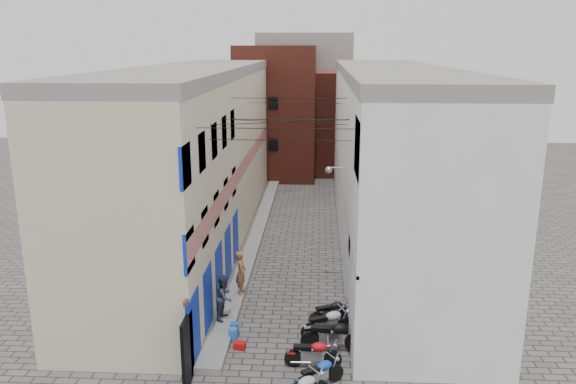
% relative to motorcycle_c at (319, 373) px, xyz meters
% --- Properties ---
extents(ground, '(90.00, 90.00, 0.00)m').
position_rel_motorcycle_c_xyz_m(ground, '(-1.46, 0.41, -0.51)').
color(ground, '#54524F').
rests_on(ground, ground).
extents(plinth, '(0.90, 26.00, 0.25)m').
position_rel_motorcycle_c_xyz_m(plinth, '(-3.51, 13.41, -0.38)').
color(plinth, gray).
rests_on(plinth, ground).
extents(building_left, '(5.10, 27.00, 9.00)m').
position_rel_motorcycle_c_xyz_m(building_left, '(-6.44, 13.36, 3.99)').
color(building_left, beige).
rests_on(building_left, ground).
extents(building_right, '(5.94, 26.00, 9.00)m').
position_rel_motorcycle_c_xyz_m(building_right, '(3.54, 13.41, 4.00)').
color(building_right, silver).
rests_on(building_right, ground).
extents(building_far_brick_left, '(6.00, 6.00, 10.00)m').
position_rel_motorcycle_c_xyz_m(building_far_brick_left, '(-3.46, 28.41, 4.49)').
color(building_far_brick_left, maroon).
rests_on(building_far_brick_left, ground).
extents(building_far_brick_right, '(5.00, 6.00, 8.00)m').
position_rel_motorcycle_c_xyz_m(building_far_brick_right, '(1.54, 30.41, 3.49)').
color(building_far_brick_right, maroon).
rests_on(building_far_brick_right, ground).
extents(building_far_concrete, '(8.00, 5.00, 11.00)m').
position_rel_motorcycle_c_xyz_m(building_far_concrete, '(-1.46, 34.41, 4.99)').
color(building_far_concrete, gray).
rests_on(building_far_concrete, ground).
extents(far_shopfront, '(2.00, 0.30, 2.40)m').
position_rel_motorcycle_c_xyz_m(far_shopfront, '(-1.46, 25.61, 0.69)').
color(far_shopfront, black).
rests_on(far_shopfront, ground).
extents(overhead_wires, '(5.80, 13.02, 1.32)m').
position_rel_motorcycle_c_xyz_m(overhead_wires, '(-1.46, 8.06, 6.62)').
color(overhead_wires, black).
rests_on(overhead_wires, ground).
extents(motorcycle_c, '(1.75, 1.45, 1.01)m').
position_rel_motorcycle_c_xyz_m(motorcycle_c, '(0.00, 0.00, 0.00)').
color(motorcycle_c, blue).
rests_on(motorcycle_c, ground).
extents(motorcycle_d, '(1.84, 0.59, 1.07)m').
position_rel_motorcycle_c_xyz_m(motorcycle_d, '(-0.20, 1.10, 0.03)').
color(motorcycle_d, red).
rests_on(motorcycle_d, ground).
extents(motorcycle_e, '(2.19, 0.76, 1.25)m').
position_rel_motorcycle_c_xyz_m(motorcycle_e, '(0.44, 2.12, 0.12)').
color(motorcycle_e, black).
rests_on(motorcycle_e, ground).
extents(motorcycle_f, '(2.09, 1.36, 1.16)m').
position_rel_motorcycle_c_xyz_m(motorcycle_f, '(0.29, 3.05, 0.08)').
color(motorcycle_f, silver).
rests_on(motorcycle_f, ground).
extents(motorcycle_g, '(1.84, 1.18, 1.02)m').
position_rel_motorcycle_c_xyz_m(motorcycle_g, '(0.44, 4.06, 0.00)').
color(motorcycle_g, black).
rests_on(motorcycle_g, ground).
extents(person_a, '(0.54, 0.72, 1.80)m').
position_rel_motorcycle_c_xyz_m(person_a, '(-3.18, 5.97, 0.64)').
color(person_a, '#9C6439').
rests_on(person_a, plinth).
extents(person_b, '(0.81, 0.95, 1.70)m').
position_rel_motorcycle_c_xyz_m(person_b, '(-3.49, 3.78, 0.60)').
color(person_b, '#303549').
rests_on(person_b, plinth).
extents(water_jug_near, '(0.40, 0.40, 0.49)m').
position_rel_motorcycle_c_xyz_m(water_jug_near, '(-3.01, 2.55, -0.26)').
color(water_jug_near, blue).
rests_on(water_jug_near, ground).
extents(water_jug_far, '(0.38, 0.38, 0.49)m').
position_rel_motorcycle_c_xyz_m(water_jug_far, '(-3.01, 2.93, -0.26)').
color(water_jug_far, blue).
rests_on(water_jug_far, ground).
extents(red_crate, '(0.42, 0.34, 0.24)m').
position_rel_motorcycle_c_xyz_m(red_crate, '(-2.71, 2.08, -0.38)').
color(red_crate, red).
rests_on(red_crate, ground).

